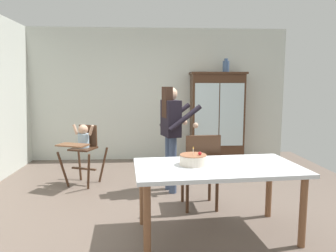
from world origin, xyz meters
The scene contains 9 objects.
ground_plane centered at (0.00, 0.00, 0.00)m, with size 6.24×6.24×0.00m, color #66564C.
wall_back centered at (0.00, 2.63, 1.35)m, with size 5.32×0.06×2.70m, color silver.
china_cabinet centered at (1.20, 2.37, 0.91)m, with size 1.11×0.48×1.81m.
ceramic_vase centered at (1.36, 2.37, 1.93)m, with size 0.13×0.13×0.27m.
high_chair_with_toddler centered at (-1.21, 0.95, 0.65)m, with size 0.74×0.81×0.95m.
adult_person centered at (0.14, 0.57, 0.97)m, with size 0.60×0.59×1.53m.
dining_table centered at (0.52, -0.82, 0.65)m, with size 1.74×1.02×0.74m.
birthday_cake centered at (0.27, -0.77, 0.79)m, with size 0.28×0.28×0.19m.
dining_chair_far_side centered at (0.46, -0.15, 0.56)m, with size 0.46×0.46×0.96m.
Camera 1 is at (-0.17, -3.87, 1.56)m, focal length 33.30 mm.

